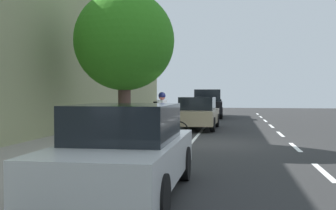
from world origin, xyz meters
TOP-DOWN VIEW (x-y plane):
  - ground at (0.00, 0.00)m, footprint 69.06×69.06m
  - sidewalk at (3.76, 0.00)m, footprint 3.65×43.16m
  - curb_edge at (1.85, 0.00)m, footprint 0.16×43.16m
  - lane_stripe_centre at (-2.98, 0.52)m, footprint 0.14×44.20m
  - lane_stripe_bike_edge at (0.38, 0.00)m, footprint 0.12×43.16m
  - building_facade at (5.83, 0.00)m, footprint 0.50×43.16m
  - parked_pickup_black_nearest at (0.73, -14.90)m, footprint 2.16×5.37m
  - parked_sedan_tan_second at (0.63, -5.58)m, footprint 1.93×4.45m
  - parked_sedan_white_mid at (0.71, 7.37)m, footprint 1.84×4.40m
  - bicycle_at_curb at (1.38, -0.70)m, footprint 1.73×0.46m
  - cyclist_with_backpack at (1.61, -1.16)m, footprint 0.48×0.60m
  - street_tree_near_cyclist at (2.85, -0.52)m, footprint 3.61×3.61m

SIDE VIEW (x-z plane):
  - ground at x=0.00m, z-range 0.00..0.00m
  - lane_stripe_bike_edge at x=0.38m, z-range 0.00..0.01m
  - lane_stripe_centre at x=-2.98m, z-range 0.00..0.01m
  - sidewalk at x=3.76m, z-range 0.00..0.14m
  - curb_edge at x=1.85m, z-range 0.00..0.14m
  - bicycle_at_curb at x=1.38m, z-range -0.01..0.76m
  - parked_sedan_tan_second at x=0.63m, z-range -0.01..1.51m
  - parked_sedan_white_mid at x=0.71m, z-range -0.01..1.51m
  - parked_pickup_black_nearest at x=0.73m, z-range -0.07..1.88m
  - cyclist_with_backpack at x=1.61m, z-range 0.20..1.94m
  - building_facade at x=5.83m, z-range 0.00..6.42m
  - street_tree_near_cyclist at x=2.85m, z-range 0.94..6.19m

